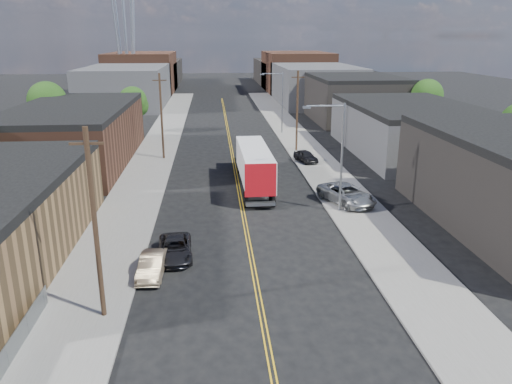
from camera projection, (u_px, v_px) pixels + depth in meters
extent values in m
plane|color=black|center=(229.00, 134.00, 74.18)|extent=(260.00, 260.00, 0.00)
cube|color=gold|center=(233.00, 158.00, 59.92)|extent=(0.32, 120.00, 0.01)
cube|color=slate|center=(153.00, 159.00, 59.11)|extent=(5.00, 140.00, 0.15)
cube|color=slate|center=(311.00, 156.00, 60.69)|extent=(5.00, 140.00, 0.15)
cube|color=#4A2A1D|center=(75.00, 137.00, 56.58)|extent=(12.00, 26.00, 6.00)
cube|color=black|center=(71.00, 108.00, 55.59)|extent=(12.00, 26.00, 0.60)
cube|color=navy|center=(455.00, 185.00, 36.35)|extent=(0.30, 20.00, 0.80)
cube|color=#3C3C3E|center=(409.00, 131.00, 61.88)|extent=(14.00, 24.00, 5.50)
cube|color=black|center=(411.00, 106.00, 60.97)|extent=(14.00, 24.00, 0.60)
cube|color=black|center=(353.00, 99.00, 86.38)|extent=(14.00, 22.00, 7.00)
cube|color=black|center=(354.00, 77.00, 85.24)|extent=(14.00, 22.00, 0.60)
cube|color=#3C3C3E|center=(127.00, 86.00, 104.60)|extent=(16.00, 30.00, 8.00)
cube|color=#3C3C3E|center=(315.00, 84.00, 107.93)|extent=(16.00, 30.00, 8.00)
cube|color=#4A2A1D|center=(142.00, 73.00, 128.07)|extent=(16.00, 26.00, 10.00)
cube|color=#4A2A1D|center=(296.00, 72.00, 131.39)|extent=(16.00, 26.00, 10.00)
cube|color=black|center=(151.00, 73.00, 147.53)|extent=(16.00, 40.00, 7.00)
cube|color=black|center=(285.00, 72.00, 150.86)|extent=(16.00, 40.00, 7.00)
cylinder|color=gray|center=(125.00, 32.00, 115.41)|extent=(0.80, 0.80, 30.00)
cylinder|color=gray|center=(116.00, 31.00, 113.59)|extent=(1.94, 1.94, 29.98)
cylinder|color=gray|center=(132.00, 31.00, 113.88)|extent=(1.94, 1.94, 29.98)
cylinder|color=gray|center=(119.00, 32.00, 116.93)|extent=(1.94, 1.94, 29.98)
cylinder|color=gray|center=(134.00, 32.00, 117.23)|extent=(1.94, 1.94, 29.98)
cylinder|color=gray|center=(342.00, 159.00, 40.23)|extent=(0.18, 0.18, 9.00)
cylinder|color=gray|center=(326.00, 106.00, 38.82)|extent=(3.00, 0.12, 0.12)
cube|color=gray|center=(307.00, 107.00, 38.73)|extent=(0.60, 0.25, 0.18)
cylinder|color=gray|center=(282.00, 103.00, 73.51)|extent=(0.18, 0.18, 9.00)
cylinder|color=gray|center=(272.00, 74.00, 72.10)|extent=(3.00, 0.12, 0.12)
cube|color=gray|center=(262.00, 74.00, 72.00)|extent=(0.60, 0.25, 0.18)
cylinder|color=black|center=(95.00, 228.00, 24.48)|extent=(0.26, 0.26, 10.00)
cube|color=black|center=(87.00, 144.00, 23.22)|extent=(1.60, 0.12, 0.12)
cylinder|color=black|center=(162.00, 117.00, 57.75)|extent=(0.26, 0.26, 10.00)
cube|color=black|center=(160.00, 80.00, 56.49)|extent=(1.60, 0.12, 0.12)
cylinder|color=black|center=(297.00, 112.00, 61.96)|extent=(0.26, 0.26, 10.00)
cube|color=black|center=(298.00, 77.00, 60.71)|extent=(1.60, 0.12, 0.12)
cylinder|color=black|center=(50.00, 128.00, 66.76)|extent=(0.36, 0.36, 4.50)
sphere|color=#193A0F|center=(47.00, 101.00, 65.69)|extent=(5.04, 5.04, 5.04)
sphere|color=#193A0F|center=(53.00, 107.00, 66.29)|extent=(3.96, 3.96, 3.96)
sphere|color=#193A0F|center=(43.00, 106.00, 65.45)|extent=(3.60, 3.60, 3.60)
cylinder|color=black|center=(134.00, 121.00, 74.36)|extent=(0.36, 0.36, 3.75)
sphere|color=#193A0F|center=(133.00, 101.00, 73.46)|extent=(4.20, 4.20, 4.20)
sphere|color=#193A0F|center=(137.00, 106.00, 74.02)|extent=(3.30, 3.30, 3.30)
sphere|color=#193A0F|center=(129.00, 105.00, 73.20)|extent=(3.00, 3.00, 3.00)
cylinder|color=black|center=(425.00, 117.00, 76.04)|extent=(0.36, 0.36, 4.25)
sphere|color=#193A0F|center=(427.00, 95.00, 75.03)|extent=(4.76, 4.76, 4.76)
sphere|color=#193A0F|center=(430.00, 100.00, 75.62)|extent=(3.74, 3.74, 3.74)
sphere|color=#193A0F|center=(425.00, 99.00, 74.78)|extent=(3.40, 3.40, 3.40)
cube|color=silver|center=(254.00, 163.00, 46.88)|extent=(2.80, 12.05, 2.80)
cube|color=#9D0C13|center=(260.00, 180.00, 41.17)|extent=(2.62, 0.16, 2.82)
cube|color=gray|center=(260.00, 204.00, 41.78)|extent=(2.48, 0.64, 0.25)
cube|color=black|center=(249.00, 156.00, 54.23)|extent=(2.55, 3.24, 3.10)
cylinder|color=black|center=(259.00, 199.00, 43.13)|extent=(2.62, 1.04, 1.00)
cylinder|color=black|center=(249.00, 165.00, 54.54)|extent=(2.52, 1.04, 1.00)
imported|color=#907A5E|center=(152.00, 266.00, 30.28)|extent=(1.58, 4.09, 1.33)
imported|color=black|center=(175.00, 248.00, 32.74)|extent=(2.49, 4.86, 1.31)
imported|color=#949799|center=(347.00, 194.00, 42.97)|extent=(4.79, 6.51, 1.64)
imported|color=black|center=(306.00, 156.00, 57.25)|extent=(2.70, 4.18, 1.32)
imported|color=black|center=(250.00, 157.00, 57.01)|extent=(2.50, 5.23, 1.44)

